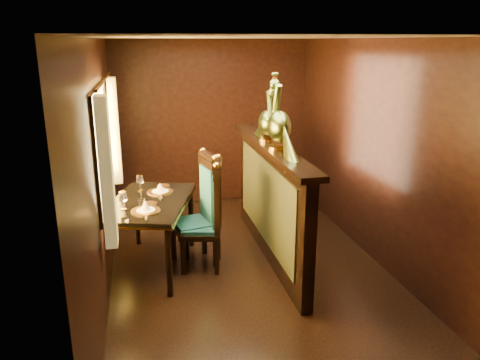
{
  "coord_description": "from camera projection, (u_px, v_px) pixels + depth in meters",
  "views": [
    {
      "loc": [
        -1.11,
        -4.61,
        2.47
      ],
      "look_at": [
        -0.05,
        0.21,
        0.99
      ],
      "focal_mm": 35.0,
      "sensor_mm": 36.0,
      "label": 1
    }
  ],
  "objects": [
    {
      "name": "ground",
      "position": [
        249.0,
        270.0,
        5.26
      ],
      "size": [
        5.0,
        5.0,
        0.0
      ],
      "primitive_type": "plane",
      "color": "black",
      "rests_on": "ground"
    },
    {
      "name": "chair_left",
      "position": [
        211.0,
        212.0,
        5.15
      ],
      "size": [
        0.55,
        0.56,
        1.27
      ],
      "rotation": [
        0.0,
        0.0,
        -0.22
      ],
      "color": "black",
      "rests_on": "ground"
    },
    {
      "name": "partition",
      "position": [
        270.0,
        199.0,
        5.4
      ],
      "size": [
        0.26,
        2.7,
        1.36
      ],
      "color": "black",
      "rests_on": "ground"
    },
    {
      "name": "room_shell",
      "position": [
        241.0,
        131.0,
        4.8
      ],
      "size": [
        3.04,
        5.04,
        2.52
      ],
      "color": "black",
      "rests_on": "ground"
    },
    {
      "name": "peacock_right",
      "position": [
        268.0,
        112.0,
        5.28
      ],
      "size": [
        0.21,
        0.57,
        0.67
      ],
      "primitive_type": null,
      "color": "#1B512C",
      "rests_on": "partition"
    },
    {
      "name": "chair_right",
      "position": [
        203.0,
        206.0,
        5.27
      ],
      "size": [
        0.56,
        0.58,
        1.31
      ],
      "rotation": [
        0.0,
        0.0,
        0.21
      ],
      "color": "black",
      "rests_on": "ground"
    },
    {
      "name": "dining_table",
      "position": [
        149.0,
        207.0,
        5.11
      ],
      "size": [
        1.18,
        1.53,
        1.0
      ],
      "rotation": [
        0.0,
        0.0,
        -0.3
      ],
      "color": "black",
      "rests_on": "ground"
    },
    {
      "name": "peacock_left",
      "position": [
        280.0,
        112.0,
        4.84
      ],
      "size": [
        0.25,
        0.66,
        0.79
      ],
      "primitive_type": null,
      "color": "#1B512C",
      "rests_on": "partition"
    }
  ]
}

